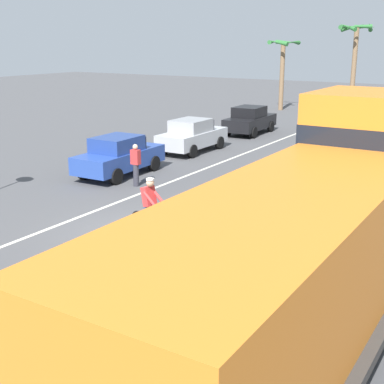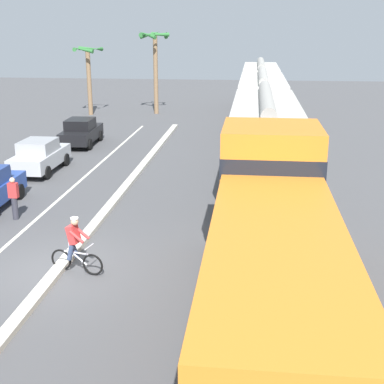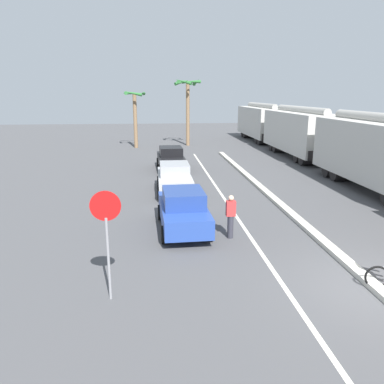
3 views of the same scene
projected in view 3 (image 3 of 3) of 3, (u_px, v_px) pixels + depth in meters
ground_plane at (374, 289)px, 10.15m from camera, size 120.00×120.00×0.00m
median_curb at (294, 217)px, 15.90m from camera, size 0.36×36.00×0.16m
lane_stripe at (239, 220)px, 15.69m from camera, size 0.14×36.00×0.01m
hopper_car_lead at (381, 154)px, 19.82m from camera, size 2.90×10.60×4.18m
hopper_car_middle at (299, 132)px, 30.99m from camera, size 2.90×10.60×4.18m
hopper_car_trailing at (260, 122)px, 42.16m from camera, size 2.90×10.60×4.18m
parked_car_blue at (183, 210)px, 14.41m from camera, size 1.94×4.25×1.62m
parked_car_silver at (174, 178)px, 19.87m from camera, size 1.85×4.21×1.62m
parked_car_black at (171, 158)px, 25.95m from camera, size 1.96×4.26×1.62m
stop_sign at (106, 225)px, 9.18m from camera, size 0.76×0.08×2.88m
palm_tree_near at (187, 96)px, 37.41m from camera, size 2.61×2.78×6.68m
palm_tree_far at (135, 107)px, 35.96m from camera, size 2.29×2.31×5.51m
pedestrian_by_cars at (231, 216)px, 13.57m from camera, size 0.34×0.22×1.62m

